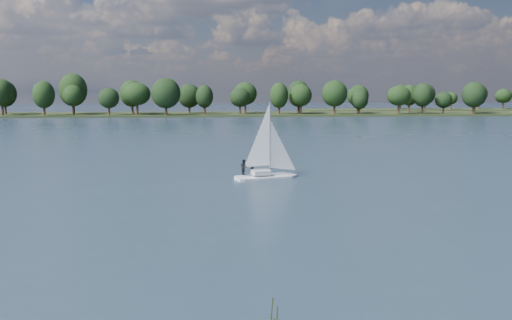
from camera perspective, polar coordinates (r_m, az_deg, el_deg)
The scene contains 5 objects.
ground at distance 129.64m, azimuth -5.50°, elevation 2.45°, with size 700.00×700.00×0.00m, color #233342.
far_shore at distance 241.46m, azimuth -5.11°, elevation 4.51°, with size 660.00×40.00×1.50m, color black.
far_shore_back at distance 329.73m, azimuth 24.09°, elevation 4.57°, with size 220.00×30.00×1.40m, color black.
sailboat at distance 64.84m, azimuth 0.79°, elevation 0.32°, with size 7.20×4.24×9.16m.
treeline at distance 237.40m, azimuth -5.71°, elevation 6.41°, with size 562.97×74.01×18.19m.
Camera 1 is at (2.00, -29.24, 10.00)m, focal length 40.00 mm.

